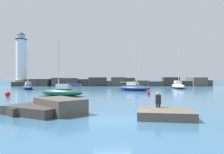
{
  "coord_description": "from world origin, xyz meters",
  "views": [
    {
      "loc": [
        -0.36,
        -13.66,
        2.66
      ],
      "look_at": [
        0.41,
        19.09,
        2.65
      ],
      "focal_mm": 35.0,
      "sensor_mm": 36.0,
      "label": 1
    }
  ],
  "objects_px": {
    "sailboat_moored_0": "(178,86)",
    "sailboat_moored_2": "(62,92)",
    "sailboat_moored_3": "(134,87)",
    "mooring_buoy_orange_near": "(149,93)",
    "person_on_rocks": "(158,102)",
    "mooring_buoy_far_side": "(8,94)",
    "sailboat_moored_4": "(28,87)",
    "lighthouse": "(21,62)"
  },
  "relations": [
    {
      "from": "sailboat_moored_0",
      "to": "sailboat_moored_2",
      "type": "relative_size",
      "value": 1.32
    },
    {
      "from": "sailboat_moored_3",
      "to": "mooring_buoy_orange_near",
      "type": "height_order",
      "value": "sailboat_moored_3"
    },
    {
      "from": "sailboat_moored_3",
      "to": "mooring_buoy_orange_near",
      "type": "xyz_separation_m",
      "value": [
        0.96,
        -9.83,
        -0.36
      ]
    },
    {
      "from": "sailboat_moored_0",
      "to": "sailboat_moored_3",
      "type": "distance_m",
      "value": 13.8
    },
    {
      "from": "sailboat_moored_2",
      "to": "mooring_buoy_orange_near",
      "type": "distance_m",
      "value": 12.62
    },
    {
      "from": "sailboat_moored_0",
      "to": "person_on_rocks",
      "type": "xyz_separation_m",
      "value": [
        -12.92,
        -35.04,
        0.26
      ]
    },
    {
      "from": "mooring_buoy_orange_near",
      "to": "mooring_buoy_far_side",
      "type": "bearing_deg",
      "value": -172.59
    },
    {
      "from": "sailboat_moored_0",
      "to": "mooring_buoy_far_side",
      "type": "height_order",
      "value": "sailboat_moored_0"
    },
    {
      "from": "sailboat_moored_4",
      "to": "person_on_rocks",
      "type": "distance_m",
      "value": 38.67
    },
    {
      "from": "lighthouse",
      "to": "person_on_rocks",
      "type": "xyz_separation_m",
      "value": [
        29.02,
        -50.16,
        -6.16
      ]
    },
    {
      "from": "sailboat_moored_4",
      "to": "lighthouse",
      "type": "bearing_deg",
      "value": 115.28
    },
    {
      "from": "mooring_buoy_orange_near",
      "to": "person_on_rocks",
      "type": "height_order",
      "value": "person_on_rocks"
    },
    {
      "from": "lighthouse",
      "to": "mooring_buoy_orange_near",
      "type": "height_order",
      "value": "lighthouse"
    },
    {
      "from": "person_on_rocks",
      "to": "sailboat_moored_3",
      "type": "bearing_deg",
      "value": 86.44
    },
    {
      "from": "person_on_rocks",
      "to": "sailboat_moored_0",
      "type": "bearing_deg",
      "value": 69.76
    },
    {
      "from": "sailboat_moored_2",
      "to": "mooring_buoy_far_side",
      "type": "xyz_separation_m",
      "value": [
        -7.25,
        -0.21,
        -0.27
      ]
    },
    {
      "from": "sailboat_moored_2",
      "to": "sailboat_moored_4",
      "type": "distance_m",
      "value": 20.9
    },
    {
      "from": "sailboat_moored_3",
      "to": "mooring_buoy_orange_near",
      "type": "bearing_deg",
      "value": -84.39
    },
    {
      "from": "lighthouse",
      "to": "mooring_buoy_far_side",
      "type": "bearing_deg",
      "value": -71.29
    },
    {
      "from": "sailboat_moored_2",
      "to": "mooring_buoy_orange_near",
      "type": "relative_size",
      "value": 11.38
    },
    {
      "from": "sailboat_moored_4",
      "to": "mooring_buoy_far_side",
      "type": "bearing_deg",
      "value": -78.23
    },
    {
      "from": "sailboat_moored_3",
      "to": "sailboat_moored_4",
      "type": "relative_size",
      "value": 1.02
    },
    {
      "from": "sailboat_moored_2",
      "to": "mooring_buoy_far_side",
      "type": "relative_size",
      "value": 8.76
    },
    {
      "from": "sailboat_moored_2",
      "to": "sailboat_moored_4",
      "type": "xyz_separation_m",
      "value": [
        -11.0,
        17.77,
        -0.05
      ]
    },
    {
      "from": "sailboat_moored_4",
      "to": "mooring_buoy_orange_near",
      "type": "xyz_separation_m",
      "value": [
        23.39,
        -15.42,
        -0.32
      ]
    },
    {
      "from": "lighthouse",
      "to": "sailboat_moored_3",
      "type": "distance_m",
      "value": 38.97
    },
    {
      "from": "sailboat_moored_0",
      "to": "mooring_buoy_orange_near",
      "type": "bearing_deg",
      "value": -119.94
    },
    {
      "from": "sailboat_moored_3",
      "to": "sailboat_moored_4",
      "type": "bearing_deg",
      "value": 165.99
    },
    {
      "from": "mooring_buoy_far_side",
      "to": "person_on_rocks",
      "type": "bearing_deg",
      "value": -40.77
    },
    {
      "from": "mooring_buoy_orange_near",
      "to": "person_on_rocks",
      "type": "relative_size",
      "value": 0.43
    },
    {
      "from": "lighthouse",
      "to": "sailboat_moored_4",
      "type": "xyz_separation_m",
      "value": [
        8.28,
        -17.53,
        -6.49
      ]
    },
    {
      "from": "sailboat_moored_4",
      "to": "mooring_buoy_orange_near",
      "type": "distance_m",
      "value": 28.02
    },
    {
      "from": "sailboat_moored_0",
      "to": "sailboat_moored_2",
      "type": "distance_m",
      "value": 30.35
    },
    {
      "from": "sailboat_moored_4",
      "to": "person_on_rocks",
      "type": "height_order",
      "value": "sailboat_moored_4"
    },
    {
      "from": "mooring_buoy_orange_near",
      "to": "lighthouse",
      "type": "bearing_deg",
      "value": 133.86
    },
    {
      "from": "lighthouse",
      "to": "mooring_buoy_far_side",
      "type": "xyz_separation_m",
      "value": [
        12.02,
        -35.51,
        -6.71
      ]
    },
    {
      "from": "lighthouse",
      "to": "person_on_rocks",
      "type": "bearing_deg",
      "value": -59.95
    },
    {
      "from": "lighthouse",
      "to": "mooring_buoy_orange_near",
      "type": "relative_size",
      "value": 22.75
    },
    {
      "from": "sailboat_moored_0",
      "to": "lighthouse",
      "type": "bearing_deg",
      "value": 160.18
    },
    {
      "from": "lighthouse",
      "to": "mooring_buoy_far_side",
      "type": "relative_size",
      "value": 17.52
    },
    {
      "from": "lighthouse",
      "to": "sailboat_moored_2",
      "type": "distance_m",
      "value": 40.73
    },
    {
      "from": "sailboat_moored_4",
      "to": "mooring_buoy_far_side",
      "type": "xyz_separation_m",
      "value": [
        3.75,
        -17.98,
        -0.22
      ]
    }
  ]
}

